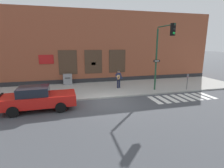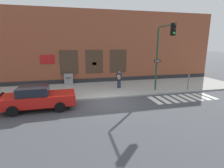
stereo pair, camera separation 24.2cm
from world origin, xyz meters
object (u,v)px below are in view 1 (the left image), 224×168
traffic_light (162,48)px  utility_box (68,79)px  parking_meter (187,79)px  busker (119,78)px  red_car (38,98)px

traffic_light → utility_box: size_ratio=5.15×
parking_meter → utility_box: size_ratio=1.34×
busker → traffic_light: bearing=-37.3°
busker → utility_box: size_ratio=1.59×
busker → parking_meter: (5.89, -2.03, -0.02)m
red_car → utility_box: 6.76m
red_car → parking_meter: 12.52m
traffic_light → parking_meter: 4.04m
red_car → traffic_light: traffic_light is taller
traffic_light → utility_box: traffic_light is taller
red_car → busker: busker is taller
busker → utility_box: busker is taller
red_car → utility_box: red_car is taller
busker → traffic_light: size_ratio=0.31×
busker → traffic_light: traffic_light is taller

